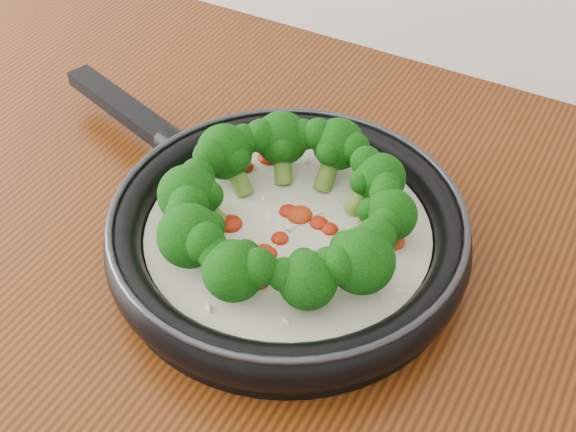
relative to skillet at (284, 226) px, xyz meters
The scene contains 1 object.
skillet is the anchor object (origin of this frame).
Camera 1 is at (0.19, 0.71, 1.40)m, focal length 46.61 mm.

